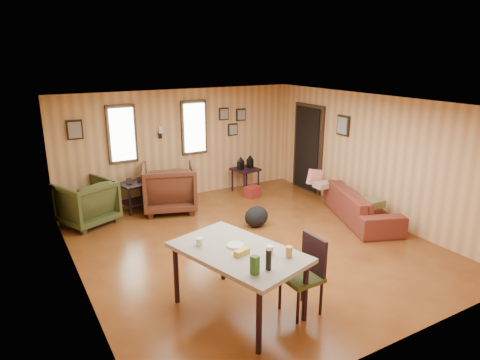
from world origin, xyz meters
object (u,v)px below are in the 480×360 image
(sofa, at_px, (362,200))
(dining_table, at_px, (239,256))
(recliner_green, at_px, (86,200))
(end_table, at_px, (135,192))
(recliner_brown, at_px, (169,185))
(side_table, at_px, (245,167))

(sofa, height_order, dining_table, dining_table)
(recliner_green, height_order, end_table, recliner_green)
(recliner_brown, relative_size, dining_table, 0.58)
(recliner_green, xyz_separation_m, end_table, (1.01, 0.25, -0.06))
(side_table, bearing_deg, recliner_green, -177.04)
(recliner_brown, distance_m, recliner_green, 1.64)
(recliner_green, distance_m, dining_table, 4.10)
(sofa, distance_m, recliner_green, 5.27)
(dining_table, bearing_deg, sofa, 6.58)
(sofa, height_order, end_table, sofa)
(recliner_green, distance_m, end_table, 1.05)
(side_table, bearing_deg, sofa, -68.06)
(recliner_brown, xyz_separation_m, recliner_green, (-1.63, 0.08, -0.07))
(recliner_brown, distance_m, dining_table, 3.92)
(sofa, bearing_deg, end_table, 74.91)
(side_table, distance_m, dining_table, 4.85)
(sofa, distance_m, end_table, 4.54)
(sofa, xyz_separation_m, dining_table, (-3.60, -1.49, 0.36))
(end_table, xyz_separation_m, dining_table, (0.06, -4.19, 0.36))
(sofa, bearing_deg, recliner_green, 83.66)
(recliner_brown, height_order, end_table, recliner_brown)
(sofa, height_order, side_table, side_table)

